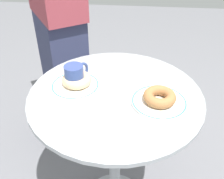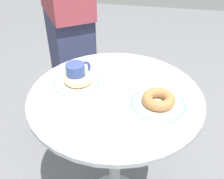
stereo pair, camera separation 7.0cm
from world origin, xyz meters
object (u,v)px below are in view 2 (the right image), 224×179
object	(u,v)px
plate_right	(158,104)
person_figure	(68,21)
paper_napkin	(113,130)
donut_glazed	(78,78)
coffee_mug	(77,74)
donut_cinnamon	(159,99)
plate_left	(77,84)
cafe_table	(115,132)

from	to	relation	value
plate_right	person_figure	distance (m)	0.82
paper_napkin	donut_glazed	bearing A→B (deg)	128.08
donut_glazed	coffee_mug	distance (m)	0.02
plate_right	coffee_mug	bearing A→B (deg)	166.37
donut_glazed	person_figure	xyz separation A→B (m)	(-0.21, 0.52, 0.04)
donut_cinnamon	coffee_mug	distance (m)	0.35
plate_left	donut_glazed	size ratio (longest dim) A/B	1.64
plate_left	donut_glazed	world-z (taller)	donut_glazed
paper_napkin	coffee_mug	size ratio (longest dim) A/B	1.25
paper_napkin	coffee_mug	world-z (taller)	coffee_mug
plate_right	person_figure	bearing A→B (deg)	132.21
plate_left	coffee_mug	size ratio (longest dim) A/B	1.79
plate_left	donut_glazed	distance (m)	0.03
plate_right	person_figure	world-z (taller)	person_figure
plate_left	person_figure	xyz separation A→B (m)	(-0.21, 0.53, 0.06)
plate_right	coffee_mug	distance (m)	0.35
plate_left	paper_napkin	size ratio (longest dim) A/B	1.43
cafe_table	donut_glazed	bearing A→B (deg)	166.90
cafe_table	donut_cinnamon	size ratio (longest dim) A/B	6.19
donut_glazed	coffee_mug	xyz separation A→B (m)	(-0.01, -0.00, 0.02)
coffee_mug	person_figure	size ratio (longest dim) A/B	0.07
plate_left	plate_right	distance (m)	0.35
donut_glazed	paper_napkin	size ratio (longest dim) A/B	0.87
donut_glazed	coffee_mug	size ratio (longest dim) A/B	1.09
person_figure	donut_cinnamon	bearing A→B (deg)	-47.79
cafe_table	donut_glazed	world-z (taller)	donut_glazed
plate_left	donut_glazed	xyz separation A→B (m)	(0.01, 0.01, 0.02)
person_figure	cafe_table	bearing A→B (deg)	-56.03
plate_right	person_figure	size ratio (longest dim) A/B	0.13
cafe_table	plate_right	bearing A→B (deg)	-14.61
coffee_mug	paper_napkin	bearing A→B (deg)	-51.12
donut_glazed	person_figure	size ratio (longest dim) A/B	0.07
plate_left	paper_napkin	world-z (taller)	plate_left
cafe_table	donut_glazed	xyz separation A→B (m)	(-0.16, 0.04, 0.24)
cafe_table	paper_napkin	world-z (taller)	paper_napkin
plate_left	plate_right	xyz separation A→B (m)	(0.34, -0.08, 0.00)
cafe_table	person_figure	bearing A→B (deg)	123.97
cafe_table	plate_left	world-z (taller)	plate_left
coffee_mug	cafe_table	bearing A→B (deg)	-12.64
donut_cinnamon	person_figure	world-z (taller)	person_figure
cafe_table	coffee_mug	distance (m)	0.32
plate_left	cafe_table	bearing A→B (deg)	-10.31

